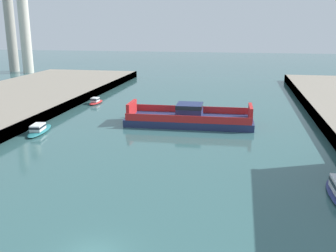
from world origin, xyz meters
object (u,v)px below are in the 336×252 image
Objects in this scene: smokestack_distant_b at (9,12)px; moored_boat_mid_left at (39,129)px; moored_boat_near_right at (96,101)px; smokestack_distant_a at (24,23)px; chain_ferry at (189,118)px.

moored_boat_mid_left is at bearing -55.78° from smokestack_distant_b.
moored_boat_mid_left is 0.21× the size of smokestack_distant_b.
moored_boat_near_right is 61.42m from smokestack_distant_a.
smokestack_distant_a is at bearing 121.19° from moored_boat_mid_left.
chain_ferry is 24.17m from moored_boat_near_right.
smokestack_distant_b is (-46.75, 46.49, 18.62)m from moored_boat_near_right.
smokestack_distant_b is at bearing 158.90° from smokestack_distant_a.
smokestack_distant_a is at bearing -21.10° from smokestack_distant_b.
moored_boat_mid_left reaches higher than moored_boat_near_right.
smokestack_distant_a is (-39.74, 65.63, 15.29)m from moored_boat_mid_left.
chain_ferry is at bearing 23.31° from moored_boat_mid_left.
smokestack_distant_b reaches higher than moored_boat_mid_left.
moored_boat_near_right is 0.66× the size of moored_boat_mid_left.
chain_ferry is 91.43m from smokestack_distant_b.
chain_ferry is 3.91× the size of moored_boat_near_right.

